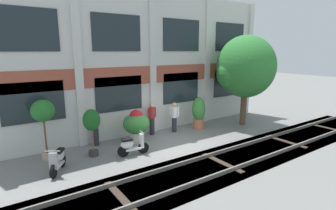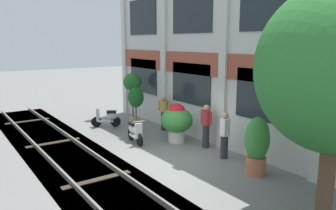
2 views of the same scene
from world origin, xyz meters
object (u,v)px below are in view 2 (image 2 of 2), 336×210
Objects in this scene: scooter_second_parked at (134,132)px; potted_plant_ribbed_drum at (177,120)px; resident_watching_tracks at (164,112)px; broadleaf_tree at (336,73)px; scooter_near_curb at (107,118)px; resident_by_doorway at (225,134)px; potted_plant_low_pan at (132,84)px; resident_near_plants at (206,125)px; potted_plant_terracotta_small at (136,100)px; potted_plant_fluted_column at (257,144)px.

potted_plant_ribbed_drum is at bearing 63.09° from scooter_second_parked.
broadleaf_tree is at bearing 41.22° from resident_watching_tracks.
resident_by_doorway is at bearing 134.88° from scooter_near_curb.
resident_watching_tracks is (2.18, 0.37, -1.04)m from potted_plant_low_pan.
resident_near_plants is at bearing 2.98° from potted_plant_low_pan.
potted_plant_terracotta_small is 3.68m from resident_near_plants.
potted_plant_fluted_column is at bearing 130.97° from scooter_near_curb.
resident_near_plants reaches higher than potted_plant_ribbed_drum.
potted_plant_ribbed_drum is 1.75m from scooter_second_parked.
resident_by_doorway is at bearing 33.45° from scooter_second_parked.
resident_by_doorway is (3.37, 1.64, 0.43)m from scooter_second_parked.
resident_watching_tracks reaches higher than potted_plant_ribbed_drum.
resident_by_doorway is (-1.54, 0.19, -0.07)m from potted_plant_fluted_column.
potted_plant_terracotta_small reaches higher than scooter_near_curb.
scooter_second_parked is 0.85× the size of resident_by_doorway.
potted_plant_low_pan is at bearing -119.10° from resident_watching_tracks.
resident_watching_tracks is 0.96× the size of resident_near_plants.
resident_watching_tracks is at bearing 120.16° from scooter_second_parked.
broadleaf_tree is 2.12× the size of potted_plant_low_pan.
broadleaf_tree reaches higher than scooter_second_parked.
scooter_near_curb is (0.14, -1.47, -1.46)m from potted_plant_low_pan.
broadleaf_tree is 3.29× the size of potted_plant_ribbed_drum.
broadleaf_tree reaches higher than resident_by_doorway.
potted_plant_ribbed_drum reaches higher than scooter_second_parked.
potted_plant_terracotta_small is (-6.27, -0.58, 0.51)m from potted_plant_fluted_column.
broadleaf_tree is 10.86m from scooter_near_curb.
scooter_second_parked is (-4.91, -1.45, -0.50)m from potted_plant_fluted_column.
resident_by_doorway reaches higher than potted_plant_ribbed_drum.
resident_by_doorway is 0.98× the size of resident_near_plants.
potted_plant_low_pan is 5.25m from resident_near_plants.
potted_plant_terracotta_small reaches higher than resident_near_plants.
resident_by_doorway is (-4.21, 1.12, -2.46)m from broadleaf_tree.
scooter_near_curb is (-7.79, -1.28, -0.50)m from potted_plant_fluted_column.
potted_plant_terracotta_small reaches higher than resident_by_doorway.
potted_plant_low_pan reaches higher than potted_plant_fluted_column.
resident_near_plants is at bearing 16.58° from potted_plant_terracotta_small.
resident_watching_tracks is (-8.42, 1.49, -2.48)m from broadleaf_tree.
potted_plant_ribbed_drum is 3.96m from potted_plant_fluted_column.
potted_plant_low_pan is 1.78× the size of scooter_second_parked.
potted_plant_low_pan is (-10.60, 1.12, -1.44)m from broadleaf_tree.
potted_plant_ribbed_drum is 0.95× the size of resident_near_plants.
potted_plant_ribbed_drum is at bearing 12.78° from potted_plant_terracotta_small.
potted_plant_low_pan is 6.47m from resident_by_doorway.
resident_near_plants is at bearing -55.06° from resident_by_doorway.
resident_near_plants is (5.15, 0.27, -1.00)m from potted_plant_low_pan.
potted_plant_fluted_column is 1.56m from resident_by_doorway.
potted_plant_low_pan is at bearing 176.48° from potted_plant_ribbed_drum.
potted_plant_fluted_column is 6.32m from potted_plant_terracotta_small.
scooter_near_curb is at bearing -175.86° from scooter_second_parked.
resident_near_plants is (-2.79, 0.46, -0.04)m from potted_plant_fluted_column.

